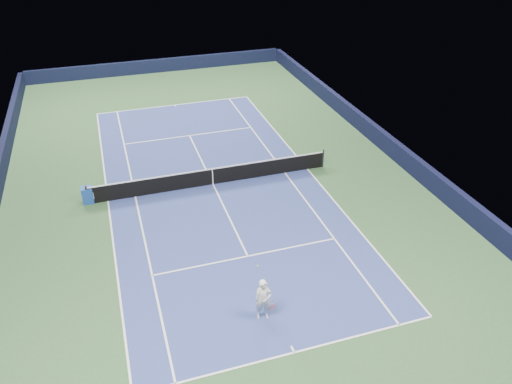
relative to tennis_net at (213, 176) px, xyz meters
name	(u,v)px	position (x,y,z in m)	size (l,w,h in m)	color
ground	(213,184)	(0.00, 0.00, -0.50)	(40.00, 40.00, 0.00)	#2B4E2A
wall_far	(158,66)	(0.00, 19.82, 0.05)	(22.00, 0.35, 1.10)	black
wall_right	(392,147)	(10.82, 0.00, 0.05)	(0.35, 40.00, 1.10)	black
court_surface	(213,184)	(0.00, 0.00, -0.50)	(10.97, 23.77, 0.01)	navy
baseline_far	(175,105)	(0.00, 11.88, -0.50)	(10.97, 0.08, 0.00)	white
baseline_near	(294,352)	(0.00, -11.88, -0.50)	(10.97, 0.08, 0.00)	white
sideline_doubles_right	(307,169)	(5.49, 0.00, -0.50)	(0.08, 23.77, 0.00)	white
sideline_doubles_left	(108,201)	(-5.49, 0.00, -0.50)	(0.08, 23.77, 0.00)	white
sideline_singles_right	(285,173)	(4.12, 0.00, -0.50)	(0.08, 23.77, 0.00)	white
sideline_singles_left	(135,197)	(-4.12, 0.00, -0.50)	(0.08, 23.77, 0.00)	white
service_line_far	(190,136)	(0.00, 6.40, -0.50)	(8.23, 0.08, 0.00)	white
service_line_near	(248,256)	(0.00, -6.40, -0.50)	(8.23, 0.08, 0.00)	white
center_service_line	(213,184)	(0.00, 0.00, -0.50)	(0.08, 12.80, 0.00)	white
center_mark_far	(175,106)	(0.00, 11.73, -0.50)	(0.08, 0.30, 0.00)	white
center_mark_near	(293,349)	(0.00, -11.73, -0.50)	(0.08, 0.30, 0.00)	white
tennis_net	(213,176)	(0.00, 0.00, 0.00)	(12.90, 0.10, 1.07)	black
sponsor_cube	(88,195)	(-6.40, 0.18, -0.07)	(0.58, 0.50, 0.87)	#1B45A7
tennis_player	(263,300)	(-0.49, -9.98, 0.36)	(0.83, 1.31, 1.73)	white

